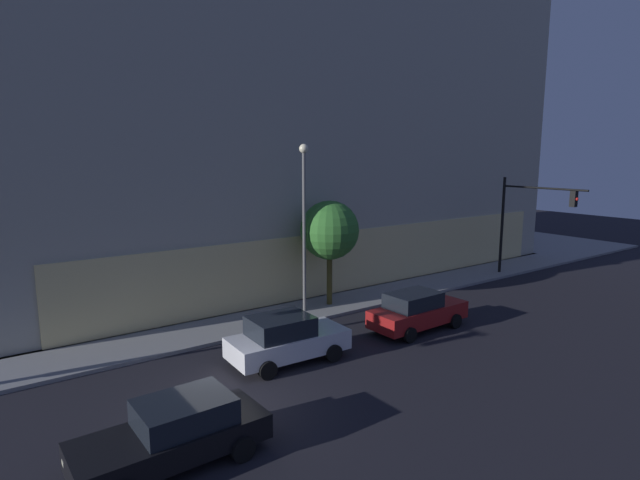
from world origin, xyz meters
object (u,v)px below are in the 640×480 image
car_black (175,432)px  traffic_light_far_corner (528,211)px  car_red (417,311)px  street_lamp_sidewalk (304,208)px  sidewalk_tree (330,231)px  car_white (286,339)px  modern_building (265,111)px

car_black → traffic_light_far_corner: bearing=13.9°
car_black → car_red: size_ratio=1.00×
street_lamp_sidewalk → sidewalk_tree: (1.67, 0.22, -1.24)m
street_lamp_sidewalk → sidewalk_tree: size_ratio=1.52×
traffic_light_far_corner → street_lamp_sidewalk: bearing=171.6°
street_lamp_sidewalk → car_red: street_lamp_sidewalk is taller
sidewalk_tree → car_white: size_ratio=1.16×
sidewalk_tree → car_red: bearing=-77.7°
traffic_light_far_corner → street_lamp_sidewalk: street_lamp_sidewalk is taller
modern_building → sidewalk_tree: modern_building is taller
sidewalk_tree → car_red: size_ratio=1.11×
street_lamp_sidewalk → traffic_light_far_corner: bearing=-8.4°
modern_building → car_white: size_ratio=7.88×
traffic_light_far_corner → sidewalk_tree: size_ratio=1.16×
traffic_light_far_corner → car_red: bearing=-167.9°
modern_building → street_lamp_sidewalk: size_ratio=4.46×
modern_building → car_white: 20.93m
street_lamp_sidewalk → car_white: size_ratio=1.77×
modern_building → car_red: modern_building is taller
street_lamp_sidewalk → sidewalk_tree: street_lamp_sidewalk is taller
car_white → traffic_light_far_corner: bearing=6.8°
car_black → car_red: (12.13, 3.39, 0.05)m
modern_building → car_black: (-14.13, -20.17, -9.87)m
modern_building → traffic_light_far_corner: bearing=-54.5°
traffic_light_far_corner → car_white: bearing=-173.2°
car_white → sidewalk_tree: bearing=40.4°
street_lamp_sidewalk → car_black: size_ratio=1.67×
sidewalk_tree → traffic_light_far_corner: bearing=-10.4°
traffic_light_far_corner → sidewalk_tree: (-13.22, 2.43, -0.32)m
traffic_light_far_corner → car_black: bearing=-166.1°
street_lamp_sidewalk → car_black: street_lamp_sidewalk is taller
modern_building → car_red: (-2.00, -16.78, -9.82)m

